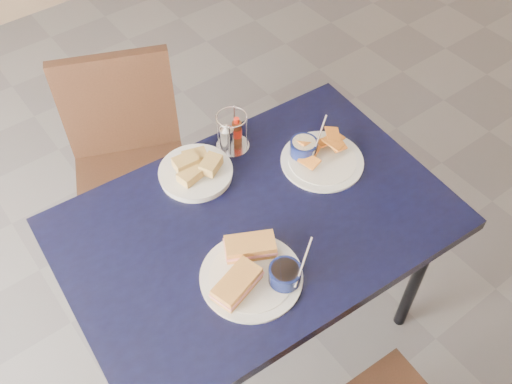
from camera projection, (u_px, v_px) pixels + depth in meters
ground at (265, 279)px, 2.43m from camera, size 6.00×6.00×0.00m
dining_table at (256, 234)px, 1.75m from camera, size 1.19×0.84×0.75m
chair_far at (119, 156)px, 2.19m from camera, size 0.55×0.56×0.90m
sandwich_plate at (254, 271)px, 1.56m from camera, size 0.31×0.29×0.12m
plantain_plate at (316, 154)px, 1.84m from camera, size 0.27×0.27×0.12m
bread_basket at (196, 170)px, 1.80m from camera, size 0.23×0.23×0.07m
condiment_caddy at (231, 135)px, 1.85m from camera, size 0.11×0.11×0.14m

